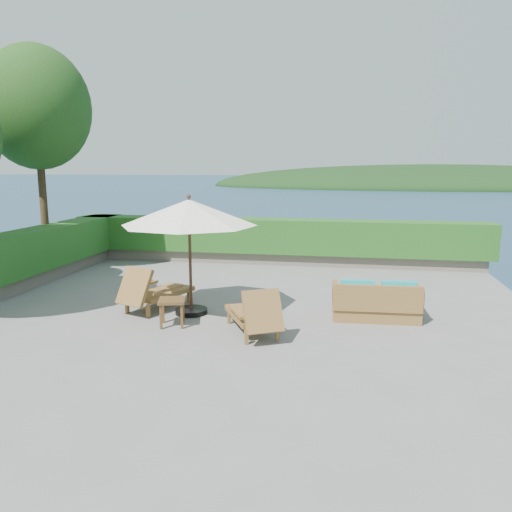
% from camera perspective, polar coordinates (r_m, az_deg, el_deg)
% --- Properties ---
extents(ground, '(12.00, 12.00, 0.00)m').
position_cam_1_polar(ground, '(9.77, -2.60, -7.12)').
color(ground, gray).
rests_on(ground, ground).
extents(foundation, '(12.00, 12.00, 3.00)m').
position_cam_1_polar(foundation, '(10.34, -2.53, -15.36)').
color(foundation, '#544D43').
rests_on(foundation, ocean).
extents(ocean, '(600.00, 600.00, 0.00)m').
position_cam_1_polar(ocean, '(11.04, -2.46, -22.16)').
color(ocean, '#192B4D').
rests_on(ocean, ground).
extents(offshore_island, '(126.00, 57.60, 12.60)m').
position_cam_1_polar(offshore_island, '(150.94, 19.29, 7.49)').
color(offshore_island, black).
rests_on(offshore_island, ocean).
extents(planter_wall_far, '(12.00, 0.60, 0.36)m').
position_cam_1_polar(planter_wall_far, '(15.08, 2.18, -0.19)').
color(planter_wall_far, '#6F6659').
rests_on(planter_wall_far, ground).
extents(hedge_far, '(12.40, 0.90, 1.00)m').
position_cam_1_polar(hedge_far, '(14.97, 2.19, 2.33)').
color(hedge_far, '#164413').
rests_on(hedge_far, planter_wall_far).
extents(tree_far, '(2.80, 2.80, 6.03)m').
position_cam_1_polar(tree_far, '(14.79, -23.81, 15.20)').
color(tree_far, '#49341C').
rests_on(tree_far, ground).
extents(patio_umbrella, '(3.07, 3.07, 2.38)m').
position_cam_1_polar(patio_umbrella, '(9.76, -7.66, 4.82)').
color(patio_umbrella, black).
rests_on(patio_umbrella, ground).
extents(lounge_left, '(1.24, 1.79, 0.95)m').
position_cam_1_polar(lounge_left, '(10.43, -11.63, -3.93)').
color(lounge_left, brown).
rests_on(lounge_left, ground).
extents(lounge_right, '(1.29, 1.68, 0.90)m').
position_cam_1_polar(lounge_right, '(8.75, -0.20, -6.62)').
color(lounge_right, brown).
rests_on(lounge_right, ground).
extents(side_table, '(0.58, 0.58, 0.51)m').
position_cam_1_polar(side_table, '(9.34, -9.58, -5.42)').
color(side_table, brown).
rests_on(side_table, ground).
extents(wicker_loveseat, '(1.70, 0.93, 0.81)m').
position_cam_1_polar(wicker_loveseat, '(9.91, 13.53, -5.26)').
color(wicker_loveseat, brown).
rests_on(wicker_loveseat, ground).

